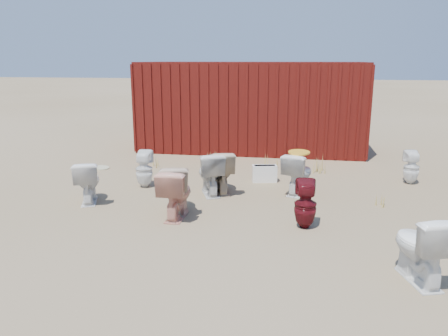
% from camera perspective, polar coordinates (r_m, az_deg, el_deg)
% --- Properties ---
extents(ground, '(100.00, 100.00, 0.00)m').
position_cam_1_polar(ground, '(7.52, -0.77, -5.17)').
color(ground, brown).
rests_on(ground, ground).
extents(shipping_container, '(6.00, 2.40, 2.40)m').
position_cam_1_polar(shipping_container, '(12.31, 3.63, 8.08)').
color(shipping_container, '#480E0C').
rests_on(shipping_container, ground).
extents(toilet_front_a, '(0.65, 0.84, 0.75)m').
position_cam_1_polar(toilet_front_a, '(8.05, -17.38, -1.71)').
color(toilet_front_a, white).
rests_on(toilet_front_a, ground).
extents(toilet_front_pink, '(0.46, 0.79, 0.80)m').
position_cam_1_polar(toilet_front_pink, '(6.98, -6.31, -3.31)').
color(toilet_front_pink, '#E49B83').
rests_on(toilet_front_pink, ground).
extents(toilet_front_c, '(0.71, 0.90, 0.81)m').
position_cam_1_polar(toilet_front_c, '(8.13, -1.84, -0.70)').
color(toilet_front_c, silver).
rests_on(toilet_front_c, ground).
extents(toilet_front_maroon, '(0.35, 0.36, 0.74)m').
position_cam_1_polar(toilet_front_maroon, '(6.64, 10.58, -4.68)').
color(toilet_front_maroon, '#570F14').
rests_on(toilet_front_maroon, ground).
extents(toilet_front_e, '(0.67, 0.90, 0.82)m').
position_cam_1_polar(toilet_front_e, '(5.47, 24.29, -9.39)').
color(toilet_front_e, white).
rests_on(toilet_front_e, ground).
extents(toilet_back_a, '(0.34, 0.35, 0.73)m').
position_cam_1_polar(toilet_back_a, '(8.74, -10.40, -0.14)').
color(toilet_back_a, white).
rests_on(toilet_back_a, ground).
extents(toilet_back_beige_left, '(0.61, 0.88, 0.82)m').
position_cam_1_polar(toilet_back_beige_left, '(7.22, -6.32, -2.64)').
color(toilet_back_beige_left, tan).
rests_on(toilet_back_beige_left, ground).
extents(toilet_back_beige_right, '(0.65, 0.89, 0.81)m').
position_cam_1_polar(toilet_back_beige_right, '(8.26, -0.33, -0.45)').
color(toilet_back_beige_right, '#C5AF90').
rests_on(toilet_back_beige_right, ground).
extents(toilet_back_yellowlid, '(0.68, 0.87, 0.78)m').
position_cam_1_polar(toilet_back_yellowlid, '(8.29, 9.67, -0.70)').
color(toilet_back_yellowlid, white).
rests_on(toilet_back_yellowlid, ground).
extents(toilet_back_e, '(0.33, 0.34, 0.68)m').
position_cam_1_polar(toilet_back_e, '(9.63, 23.28, 0.08)').
color(toilet_back_e, white).
rests_on(toilet_back_e, ground).
extents(yellow_lid, '(0.40, 0.50, 0.02)m').
position_cam_1_polar(yellow_lid, '(8.19, 9.78, 2.03)').
color(yellow_lid, gold).
rests_on(yellow_lid, toilet_back_yellowlid).
extents(loose_tank, '(0.53, 0.31, 0.35)m').
position_cam_1_polar(loose_tank, '(9.05, 5.31, -0.73)').
color(loose_tank, white).
rests_on(loose_tank, ground).
extents(loose_lid_near, '(0.44, 0.54, 0.02)m').
position_cam_1_polar(loose_lid_near, '(9.21, -6.67, -1.55)').
color(loose_lid_near, '#C3AF8D').
rests_on(loose_lid_near, ground).
extents(loose_lid_far, '(0.59, 0.58, 0.02)m').
position_cam_1_polar(loose_lid_far, '(10.57, -15.78, 0.04)').
color(loose_lid_far, '#B8B185').
rests_on(loose_lid_far, ground).
extents(weed_clump_a, '(0.36, 0.36, 0.29)m').
position_cam_1_polar(weed_clump_a, '(10.38, -9.66, 0.88)').
color(weed_clump_a, '#A79043').
rests_on(weed_clump_a, ground).
extents(weed_clump_b, '(0.32, 0.32, 0.28)m').
position_cam_1_polar(weed_clump_b, '(10.17, 6.18, 0.68)').
color(weed_clump_b, '#A79043').
rests_on(weed_clump_b, ground).
extents(weed_clump_c, '(0.36, 0.36, 0.33)m').
position_cam_1_polar(weed_clump_c, '(10.03, 12.62, 0.39)').
color(weed_clump_c, '#A79043').
rests_on(weed_clump_c, ground).
extents(weed_clump_d, '(0.30, 0.30, 0.25)m').
position_cam_1_polar(weed_clump_d, '(10.77, -1.69, 1.44)').
color(weed_clump_d, '#A79043').
rests_on(weed_clump_d, ground).
extents(weed_clump_e, '(0.34, 0.34, 0.28)m').
position_cam_1_polar(weed_clump_e, '(10.67, 8.64, 1.26)').
color(weed_clump_e, '#A79043').
rests_on(weed_clump_e, ground).
extents(weed_clump_f, '(0.28, 0.28, 0.22)m').
position_cam_1_polar(weed_clump_f, '(8.03, 19.67, -3.93)').
color(weed_clump_f, '#A79043').
rests_on(weed_clump_f, ground).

